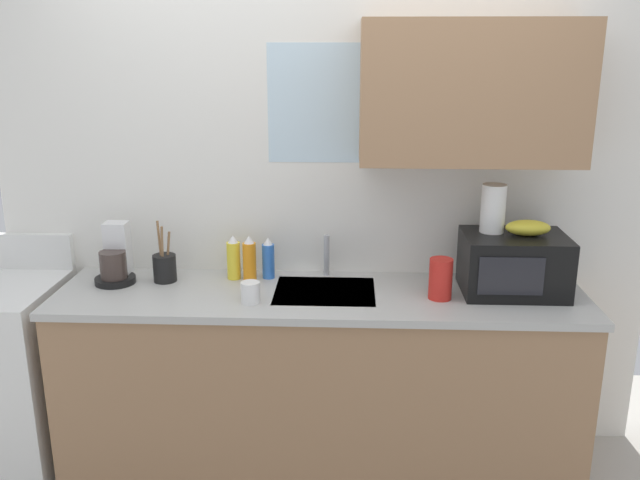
{
  "coord_description": "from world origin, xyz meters",
  "views": [
    {
      "loc": [
        0.13,
        -2.89,
        2.0
      ],
      "look_at": [
        0.0,
        0.0,
        1.15
      ],
      "focal_mm": 37.8,
      "sensor_mm": 36.0,
      "label": 1
    }
  ],
  "objects_px": {
    "coffee_maker": "(116,260)",
    "paper_towel_roll": "(493,208)",
    "cereal_canister": "(441,279)",
    "dish_soap_bottle_orange": "(249,260)",
    "dish_soap_bottle_yellow": "(234,258)",
    "mug_white": "(250,292)",
    "banana_bunch": "(528,228)",
    "dish_soap_bottle_blue": "(268,259)",
    "microwave": "(514,264)",
    "stove_range": "(1,372)",
    "utensil_crock": "(165,267)"
  },
  "relations": [
    {
      "from": "dish_soap_bottle_orange",
      "to": "stove_range",
      "type": "bearing_deg",
      "value": -173.34
    },
    {
      "from": "dish_soap_bottle_yellow",
      "to": "paper_towel_roll",
      "type": "bearing_deg",
      "value": -3.41
    },
    {
      "from": "cereal_canister",
      "to": "microwave",
      "type": "bearing_deg",
      "value": 16.17
    },
    {
      "from": "microwave",
      "to": "dish_soap_bottle_blue",
      "type": "distance_m",
      "value": 1.15
    },
    {
      "from": "banana_bunch",
      "to": "paper_towel_roll",
      "type": "bearing_deg",
      "value": 161.57
    },
    {
      "from": "cereal_canister",
      "to": "coffee_maker",
      "type": "bearing_deg",
      "value": 174.04
    },
    {
      "from": "paper_towel_roll",
      "to": "cereal_canister",
      "type": "distance_m",
      "value": 0.4
    },
    {
      "from": "dish_soap_bottle_yellow",
      "to": "banana_bunch",
      "type": "bearing_deg",
      "value": -5.14
    },
    {
      "from": "dish_soap_bottle_yellow",
      "to": "mug_white",
      "type": "distance_m",
      "value": 0.34
    },
    {
      "from": "cereal_canister",
      "to": "dish_soap_bottle_blue",
      "type": "bearing_deg",
      "value": 163.24
    },
    {
      "from": "dish_soap_bottle_yellow",
      "to": "mug_white",
      "type": "xyz_separation_m",
      "value": [
        0.13,
        -0.31,
        -0.05
      ]
    },
    {
      "from": "dish_soap_bottle_yellow",
      "to": "cereal_canister",
      "type": "distance_m",
      "value": 0.99
    },
    {
      "from": "dish_soap_bottle_orange",
      "to": "mug_white",
      "type": "xyz_separation_m",
      "value": [
        0.04,
        -0.29,
        -0.06
      ]
    },
    {
      "from": "banana_bunch",
      "to": "microwave",
      "type": "bearing_deg",
      "value": -178.23
    },
    {
      "from": "coffee_maker",
      "to": "dish_soap_bottle_orange",
      "type": "height_order",
      "value": "coffee_maker"
    },
    {
      "from": "dish_soap_bottle_orange",
      "to": "mug_white",
      "type": "height_order",
      "value": "dish_soap_bottle_orange"
    },
    {
      "from": "stove_range",
      "to": "banana_bunch",
      "type": "relative_size",
      "value": 5.4
    },
    {
      "from": "stove_range",
      "to": "dish_soap_bottle_orange",
      "type": "distance_m",
      "value": 1.34
    },
    {
      "from": "dish_soap_bottle_orange",
      "to": "dish_soap_bottle_yellow",
      "type": "height_order",
      "value": "dish_soap_bottle_orange"
    },
    {
      "from": "dish_soap_bottle_blue",
      "to": "cereal_canister",
      "type": "relative_size",
      "value": 1.1
    },
    {
      "from": "stove_range",
      "to": "mug_white",
      "type": "relative_size",
      "value": 11.37
    },
    {
      "from": "stove_range",
      "to": "cereal_canister",
      "type": "distance_m",
      "value": 2.16
    },
    {
      "from": "stove_range",
      "to": "coffee_maker",
      "type": "relative_size",
      "value": 3.86
    },
    {
      "from": "paper_towel_roll",
      "to": "coffee_maker",
      "type": "distance_m",
      "value": 1.78
    },
    {
      "from": "microwave",
      "to": "dish_soap_bottle_orange",
      "type": "xyz_separation_m",
      "value": [
        -1.22,
        0.1,
        -0.03
      ]
    },
    {
      "from": "paper_towel_roll",
      "to": "dish_soap_bottle_orange",
      "type": "height_order",
      "value": "paper_towel_roll"
    },
    {
      "from": "banana_bunch",
      "to": "dish_soap_bottle_blue",
      "type": "relative_size",
      "value": 0.99
    },
    {
      "from": "mug_white",
      "to": "utensil_crock",
      "type": "distance_m",
      "value": 0.52
    },
    {
      "from": "cereal_canister",
      "to": "mug_white",
      "type": "distance_m",
      "value": 0.84
    },
    {
      "from": "banana_bunch",
      "to": "dish_soap_bottle_yellow",
      "type": "xyz_separation_m",
      "value": [
        -1.35,
        0.12,
        -0.2
      ]
    },
    {
      "from": "coffee_maker",
      "to": "dish_soap_bottle_orange",
      "type": "distance_m",
      "value": 0.64
    },
    {
      "from": "dish_soap_bottle_orange",
      "to": "dish_soap_bottle_yellow",
      "type": "bearing_deg",
      "value": 162.03
    },
    {
      "from": "coffee_maker",
      "to": "paper_towel_roll",
      "type": "bearing_deg",
      "value": -0.27
    },
    {
      "from": "paper_towel_roll",
      "to": "microwave",
      "type": "bearing_deg",
      "value": -27.38
    },
    {
      "from": "utensil_crock",
      "to": "dish_soap_bottle_yellow",
      "type": "bearing_deg",
      "value": 9.11
    },
    {
      "from": "paper_towel_roll",
      "to": "mug_white",
      "type": "xyz_separation_m",
      "value": [
        -1.08,
        -0.24,
        -0.33
      ]
    },
    {
      "from": "dish_soap_bottle_blue",
      "to": "utensil_crock",
      "type": "xyz_separation_m",
      "value": [
        -0.49,
        -0.07,
        -0.02
      ]
    },
    {
      "from": "dish_soap_bottle_yellow",
      "to": "mug_white",
      "type": "height_order",
      "value": "dish_soap_bottle_yellow"
    },
    {
      "from": "microwave",
      "to": "dish_soap_bottle_yellow",
      "type": "xyz_separation_m",
      "value": [
        -1.3,
        0.12,
        -0.03
      ]
    },
    {
      "from": "stove_range",
      "to": "paper_towel_roll",
      "type": "distance_m",
      "value": 2.48
    },
    {
      "from": "microwave",
      "to": "mug_white",
      "type": "distance_m",
      "value": 1.2
    },
    {
      "from": "stove_range",
      "to": "dish_soap_bottle_yellow",
      "type": "xyz_separation_m",
      "value": [
        1.13,
        0.17,
        0.54
      ]
    },
    {
      "from": "mug_white",
      "to": "microwave",
      "type": "bearing_deg",
      "value": 9.1
    },
    {
      "from": "paper_towel_roll",
      "to": "dish_soap_bottle_yellow",
      "type": "relative_size",
      "value": 1.02
    },
    {
      "from": "dish_soap_bottle_blue",
      "to": "dish_soap_bottle_yellow",
      "type": "xyz_separation_m",
      "value": [
        -0.17,
        -0.02,
        0.01
      ]
    },
    {
      "from": "stove_range",
      "to": "banana_bunch",
      "type": "xyz_separation_m",
      "value": [
        2.49,
        0.05,
        0.75
      ]
    },
    {
      "from": "dish_soap_bottle_orange",
      "to": "dish_soap_bottle_yellow",
      "type": "distance_m",
      "value": 0.09
    },
    {
      "from": "microwave",
      "to": "banana_bunch",
      "type": "xyz_separation_m",
      "value": [
        0.05,
        0.0,
        0.17
      ]
    },
    {
      "from": "utensil_crock",
      "to": "mug_white",
      "type": "bearing_deg",
      "value": -30.02
    },
    {
      "from": "microwave",
      "to": "cereal_canister",
      "type": "xyz_separation_m",
      "value": [
        -0.34,
        -0.1,
        -0.04
      ]
    }
  ]
}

